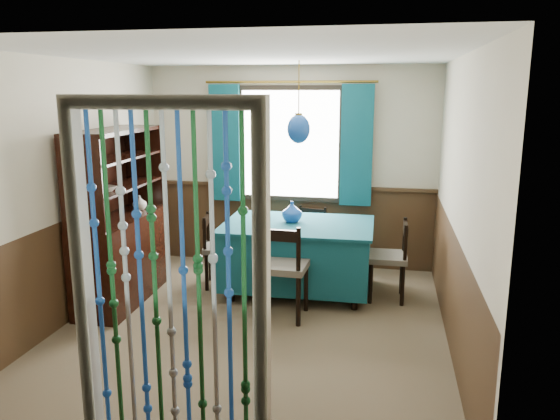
% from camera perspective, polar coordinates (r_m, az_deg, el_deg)
% --- Properties ---
extents(floor, '(4.00, 4.00, 0.00)m').
position_cam_1_polar(floor, '(5.32, -2.79, -12.04)').
color(floor, brown).
rests_on(floor, ground).
extents(ceiling, '(4.00, 4.00, 0.00)m').
position_cam_1_polar(ceiling, '(4.85, -3.11, 15.92)').
color(ceiling, silver).
rests_on(ceiling, ground).
extents(wall_back, '(3.60, 0.00, 3.60)m').
position_cam_1_polar(wall_back, '(6.87, 1.13, 4.44)').
color(wall_back, beige).
rests_on(wall_back, ground).
extents(wall_front, '(3.60, 0.00, 3.60)m').
position_cam_1_polar(wall_front, '(3.10, -12.02, -5.75)').
color(wall_front, beige).
rests_on(wall_front, ground).
extents(wall_left, '(0.00, 4.00, 4.00)m').
position_cam_1_polar(wall_left, '(5.65, -20.95, 1.89)').
color(wall_left, beige).
rests_on(wall_left, ground).
extents(wall_right, '(0.00, 4.00, 4.00)m').
position_cam_1_polar(wall_right, '(4.83, 18.24, 0.42)').
color(wall_right, beige).
rests_on(wall_right, ground).
extents(wainscot_back, '(3.60, 0.00, 3.60)m').
position_cam_1_polar(wainscot_back, '(7.00, 1.09, -1.67)').
color(wainscot_back, '#402A18').
rests_on(wainscot_back, ground).
extents(wainscot_front, '(3.60, 0.00, 3.60)m').
position_cam_1_polar(wainscot_front, '(3.42, -11.33, -17.73)').
color(wainscot_front, '#402A18').
rests_on(wainscot_front, ground).
extents(wainscot_left, '(0.00, 4.00, 4.00)m').
position_cam_1_polar(wainscot_left, '(5.81, -20.26, -5.40)').
color(wainscot_left, '#402A18').
rests_on(wainscot_left, ground).
extents(wainscot_right, '(0.00, 4.00, 4.00)m').
position_cam_1_polar(wainscot_right, '(5.03, 17.49, -7.95)').
color(wainscot_right, '#402A18').
rests_on(wainscot_right, ground).
extents(window, '(1.32, 0.12, 1.42)m').
position_cam_1_polar(window, '(6.78, 1.07, 6.90)').
color(window, black).
rests_on(window, wall_back).
extents(doorway, '(1.16, 0.12, 2.18)m').
position_cam_1_polar(doorway, '(3.22, -11.44, -8.82)').
color(doorway, silver).
rests_on(doorway, ground).
extents(dining_table, '(1.64, 1.15, 0.78)m').
position_cam_1_polar(dining_table, '(6.03, 1.86, -4.48)').
color(dining_table, '#104854').
rests_on(dining_table, floor).
extents(chair_near, '(0.50, 0.48, 0.97)m').
position_cam_1_polar(chair_near, '(5.33, 0.18, -6.06)').
color(chair_near, black).
rests_on(chair_near, floor).
extents(chair_far, '(0.46, 0.45, 0.81)m').
position_cam_1_polar(chair_far, '(6.68, 3.05, -2.97)').
color(chair_far, black).
rests_on(chair_far, floor).
extents(chair_left, '(0.47, 0.48, 0.84)m').
position_cam_1_polar(chair_left, '(6.26, -6.38, -3.96)').
color(chair_left, black).
rests_on(chair_left, floor).
extents(chair_right, '(0.41, 0.43, 0.87)m').
position_cam_1_polar(chair_right, '(5.94, 11.44, -4.90)').
color(chair_right, black).
rests_on(chair_right, floor).
extents(sideboard, '(0.52, 1.40, 1.82)m').
position_cam_1_polar(sideboard, '(6.00, -16.34, -3.35)').
color(sideboard, black).
rests_on(sideboard, floor).
extents(pendant_lamp, '(0.25, 0.25, 0.85)m').
position_cam_1_polar(pendant_lamp, '(5.78, 1.95, 8.48)').
color(pendant_lamp, olive).
rests_on(pendant_lamp, ceiling).
extents(vase_table, '(0.23, 0.23, 0.21)m').
position_cam_1_polar(vase_table, '(5.99, 1.26, -0.27)').
color(vase_table, '#154396').
rests_on(vase_table, dining_table).
extents(bowl_shelf, '(0.29, 0.29, 0.06)m').
position_cam_1_polar(bowl_shelf, '(5.53, -17.85, 2.12)').
color(bowl_shelf, beige).
rests_on(bowl_shelf, sideboard).
extents(vase_sideboard, '(0.22, 0.22, 0.18)m').
position_cam_1_polar(vase_sideboard, '(6.21, -14.47, 0.84)').
color(vase_sideboard, beige).
rests_on(vase_sideboard, sideboard).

